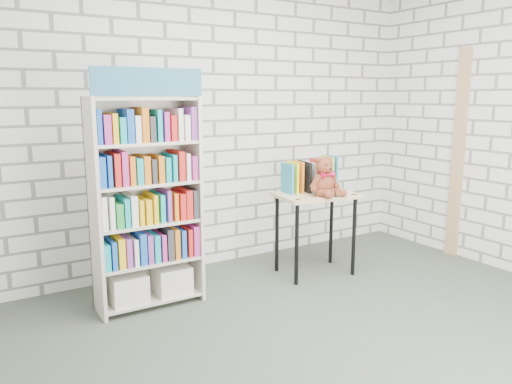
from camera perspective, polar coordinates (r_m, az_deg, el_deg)
ground at (r=3.53m, az=11.00°, el=-16.88°), size 4.50×4.50×0.00m
room_shell at (r=3.13m, az=12.22°, el=13.44°), size 4.52×4.02×2.81m
bookshelf at (r=3.92m, az=-12.42°, el=-1.08°), size 0.82×0.32×1.83m
display_table at (r=4.60m, az=6.84°, el=-1.45°), size 0.76×0.57×0.76m
table_books at (r=4.65m, az=6.18°, el=1.88°), size 0.52×0.28×0.29m
teddy_bear at (r=4.47m, az=7.87°, el=1.38°), size 0.32×0.30×0.35m
door_trim at (r=5.46m, az=22.10°, el=4.00°), size 0.05×0.12×2.10m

